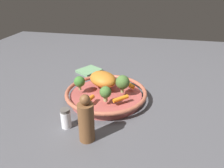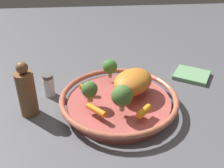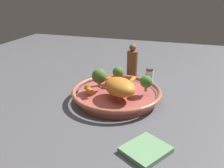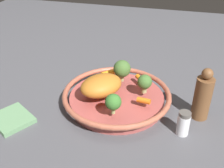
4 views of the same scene
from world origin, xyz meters
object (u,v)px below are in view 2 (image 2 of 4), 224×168
Objects in this scene: serving_bowl at (119,102)px; salt_shaker at (49,85)px; roast_chicken_piece at (133,81)px; baby_carrot_right at (96,110)px; broccoli_floret_edge at (110,67)px; pepper_mill at (27,91)px; broccoli_floret_small at (89,90)px; dish_towel at (192,75)px; baby_carrot_back at (144,111)px; broccoli_floret_mid at (122,96)px; baby_carrot_left at (87,87)px.

serving_bowl is 0.23m from salt_shaker.
salt_shaker is at bearing -14.81° from roast_chicken_piece.
baby_carrot_right is 0.19m from broccoli_floret_edge.
serving_bowl is at bearing -132.20° from baby_carrot_right.
broccoli_floret_small is at bearing 172.73° from pepper_mill.
salt_shaker reaches higher than dish_towel.
baby_carrot_back is (-0.12, 0.02, 0.00)m from baby_carrot_right.
broccoli_floret_small is 0.10m from broccoli_floret_mid.
broccoli_floret_edge is 0.31m from dish_towel.
baby_carrot_left reaches higher than serving_bowl.
broccoli_floret_mid is 0.27m from pepper_mill.
serving_bowl is 2.54× the size of roast_chicken_piece.
broccoli_floret_mid is at bearing 89.46° from serving_bowl.
broccoli_floret_mid is at bearing 64.88° from roast_chicken_piece.
broccoli_floret_edge is at bearing -136.92° from baby_carrot_left.
baby_carrot_left is 0.54× the size of salt_shaker.
serving_bowl is 0.10m from broccoli_floret_mid.
pepper_mill is at bearing 62.44° from salt_shaker.
broccoli_floret_mid is 0.45× the size of pepper_mill.
broccoli_floret_small is 0.15m from broccoli_floret_edge.
salt_shaker is at bearing -49.21° from baby_carrot_right.
baby_carrot_left is 0.65× the size of broccoli_floret_edge.
baby_carrot_right is 0.08m from broccoli_floret_mid.
baby_carrot_right is at bearing 41.60° from roast_chicken_piece.
pepper_mill is at bearing 3.97° from roast_chicken_piece.
baby_carrot_back is 0.22m from broccoli_floret_edge.
roast_chicken_piece is at bearing -176.03° from pepper_mill.
baby_carrot_back is (-0.01, 0.12, -0.02)m from roast_chicken_piece.
broccoli_floret_mid reaches higher than baby_carrot_right.
dish_towel is at bearing -130.99° from baby_carrot_back.
baby_carrot_right is 0.13m from baby_carrot_back.
broccoli_floret_small reaches higher than baby_carrot_left.
broccoli_floret_mid is 0.64× the size of dish_towel.
roast_chicken_piece is 3.42× the size of baby_carrot_left.
baby_carrot_right is (0.11, 0.10, -0.02)m from roast_chicken_piece.
serving_bowl is at bearing 157.10° from baby_carrot_left.
salt_shaker is 0.11m from pepper_mill.
baby_carrot_back is at bearing 109.74° from broccoli_floret_edge.
baby_carrot_right is 1.06× the size of broccoli_floret_edge.
roast_chicken_piece reaches higher than baby_carrot_back.
roast_chicken_piece is 1.83× the size of broccoli_floret_mid.
broccoli_floret_edge is at bearing -54.57° from roast_chicken_piece.
broccoli_floret_small is 1.00× the size of broccoli_floret_edge.
baby_carrot_left is at bearing -81.83° from broccoli_floret_small.
broccoli_floret_edge reaches higher than baby_carrot_back.
broccoli_floret_mid reaches higher than roast_chicken_piece.
broccoli_floret_small is (-0.01, 0.06, 0.03)m from baby_carrot_left.
serving_bowl reaches higher than dish_towel.
broccoli_floret_edge reaches higher than baby_carrot_left.
pepper_mill is at bearing -22.38° from baby_carrot_right.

